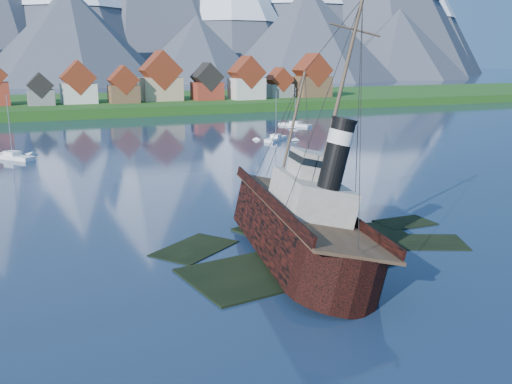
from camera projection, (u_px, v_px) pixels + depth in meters
name	position (u px, v px, depth m)	size (l,w,h in m)	color
ground	(307.00, 255.00, 52.85)	(1400.00, 1400.00, 0.00)	#172842
shoal	(313.00, 250.00, 55.53)	(31.71, 21.24, 1.14)	black
shore_bank	(80.00, 108.00, 204.49)	(600.00, 80.00, 3.20)	#1B4413
seawall	(96.00, 118.00, 170.59)	(600.00, 2.50, 2.00)	#3F3D38
tugboat_wreck	(284.00, 220.00, 53.51)	(7.15, 30.83, 24.43)	black
sailboat_c	(13.00, 158.00, 102.67)	(7.61, 8.70, 11.96)	white
sailboat_d	(276.00, 139.00, 125.75)	(7.47, 6.95, 11.15)	white
sailboat_e	(295.00, 125.00, 151.68)	(6.85, 8.90, 10.58)	white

